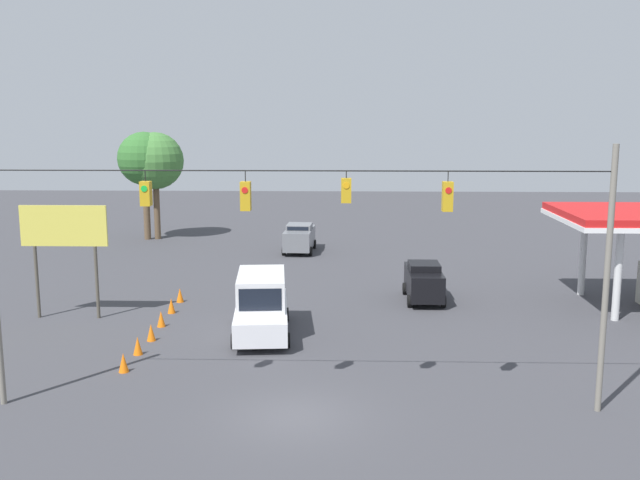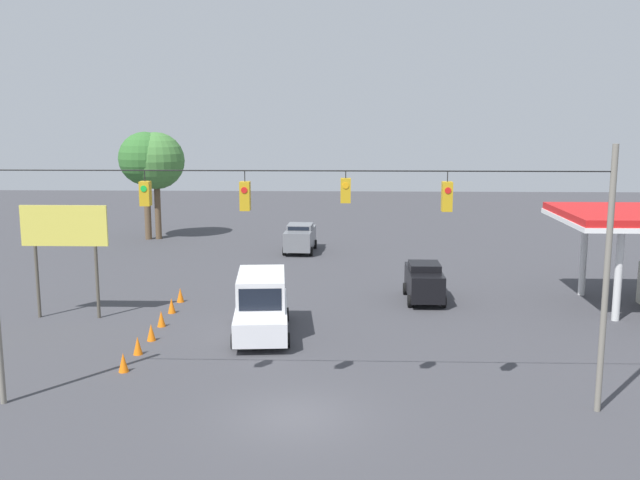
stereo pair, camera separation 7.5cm
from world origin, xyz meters
The scene contains 14 objects.
ground_plane centered at (0.00, 0.00, 0.00)m, with size 140.00×140.00×0.00m, color #3D3D42.
overhead_signal_span centered at (-0.05, -0.74, 5.46)m, with size 20.11×0.38×8.76m.
sedan_black_oncoming_far centered at (-5.81, -14.87, 1.05)m, with size 1.94×4.12×2.03m.
box_truck_white_withflow_mid centered at (2.09, -8.94, 1.33)m, with size 2.87×6.30×2.68m.
sedan_grey_withflow_deep centered at (1.53, -28.35, 1.05)m, with size 2.29×4.49×2.01m.
traffic_cone_nearest centered at (6.80, -3.85, 0.37)m, with size 0.38×0.38×0.75m, color orange.
traffic_cone_second centered at (6.82, -5.85, 0.37)m, with size 0.38×0.38×0.75m, color orange.
traffic_cone_third centered at (6.75, -7.67, 0.37)m, with size 0.38×0.38×0.75m, color orange.
traffic_cone_fourth centered at (6.85, -9.77, 0.37)m, with size 0.38×0.38×0.75m, color orange.
traffic_cone_fifth centered at (6.91, -12.06, 0.37)m, with size 0.38×0.38×0.75m, color orange.
traffic_cone_farthest centered at (6.96, -14.18, 0.37)m, with size 0.38×0.38×0.75m, color orange.
roadside_billboard centered at (11.67, -11.12, 4.06)m, with size 4.14×0.16×5.46m.
tree_horizon_left centered at (13.07, -33.49, 6.12)m, with size 4.43×4.43×8.39m.
tree_horizon_right centered at (13.82, -33.27, 6.28)m, with size 4.14×4.14×8.42m.
Camera 2 is at (-1.51, 21.74, 9.61)m, focal length 40.00 mm.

